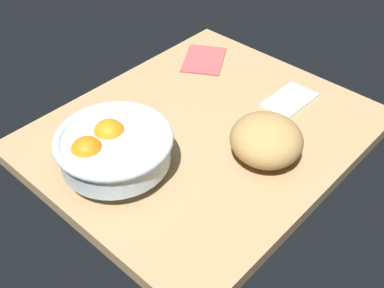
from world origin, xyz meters
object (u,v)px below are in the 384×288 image
Objects in this scene: bread_loaf at (266,140)px; napkin_spare at (204,59)px; napkin_folded at (290,99)px; fruit_bowl at (113,147)px.

bread_loaf is 39.54cm from napkin_spare.
bread_loaf reaches higher than napkin_spare.
napkin_spare is at bearing -89.64° from napkin_folded.
napkin_folded is (-19.82, -7.07, -3.97)cm from bread_loaf.
napkin_folded and napkin_spare have the same top height.
napkin_folded is at bearing 163.66° from fruit_bowl.
fruit_bowl is 45.66cm from napkin_spare.
bread_loaf reaches higher than napkin_folded.
fruit_bowl reaches higher than napkin_folded.
bread_loaf is 1.15× the size of napkin_folded.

